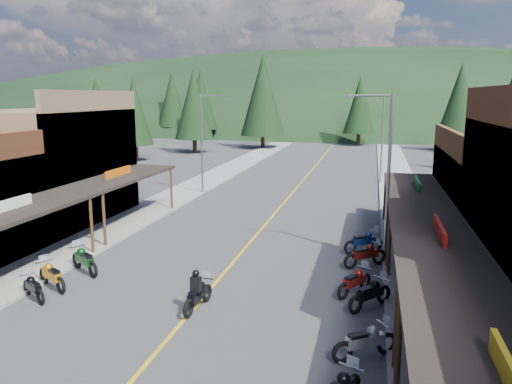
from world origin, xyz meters
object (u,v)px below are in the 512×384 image
Objects in this scene: bike_east_8 at (370,293)px; pine_10 at (194,104)px; bike_west_7 at (33,287)px; bike_west_8 at (52,274)px; pine_1 at (201,99)px; bike_west_9 at (84,259)px; streetlight_1 at (203,139)px; bike_east_7 at (365,340)px; pine_7 at (172,99)px; rider_on_bike at (198,293)px; pine_2 at (263,95)px; bike_east_9 at (355,280)px; streetlight_2 at (386,170)px; pine_0 at (97,104)px; bike_east_10 at (365,254)px; pine_4 at (460,100)px; pine_8 at (134,112)px; pedestrian_east_b at (411,222)px; pine_3 at (360,105)px; shop_west_3 at (45,166)px; streetlight_3 at (381,135)px; bike_east_11 at (364,240)px.

pine_10 is at bearing 156.83° from bike_east_8.
bike_west_8 is (-0.00, 1.17, 0.08)m from bike_west_7.
pine_1 reaches higher than bike_west_9.
streetlight_1 is 3.65× the size of bike_east_7.
pine_7 is at bearing 143.13° from pine_1.
rider_on_bike reaches higher than bike_west_9.
bike_east_9 is (15.84, -54.63, -7.38)m from pine_2.
streetlight_2 reaches higher than bike_west_8.
bike_east_10 is (46.19, -55.15, -5.83)m from pine_0.
pine_4 is 5.49× the size of bike_east_10.
streetlight_2 is at bearing -59.29° from pine_10.
bike_east_8 is at bearing -34.53° from bike_east_10.
streetlight_1 is at bearing 34.05° from bike_west_7.
bike_east_8 is (12.85, 2.18, 0.09)m from bike_west_7.
pine_8 is at bearing 166.69° from bike_east_8.
bike_west_8 reaches higher than bike_east_7.
bike_west_8 is 1.21× the size of pedestrian_east_b.
shop_west_3 is at bearing -108.01° from pine_3.
streetlight_3 reaches higher than bike_west_9.
pine_10 is 52.74m from bike_east_9.
bike_east_7 is (-11.65, -61.67, -6.61)m from pine_4.
pine_7 is 79.26m from bike_east_10.
pine_7 is at bearing 114.88° from streetlight_1.
bike_west_8 is (3.61, -56.87, -7.36)m from pine_2.
bike_west_8 is 0.99× the size of rider_on_bike.
streetlight_3 is at bearing -38.71° from pine_10.
shop_west_3 is at bearing -27.52° from pedestrian_east_b.
bike_west_7 is 0.87× the size of bike_west_8.
shop_west_3 is at bearing 170.96° from streetlight_2.
streetlight_1 is 19.27m from bike_west_9.
bike_west_7 is at bearing -130.82° from bike_east_7.
bike_west_8 is at bearing -53.99° from shop_west_3.
bike_west_7 is 6.62m from rider_on_bike.
streetlight_2 reaches higher than rider_on_bike.
pine_4 is 52.74m from bike_east_11.
bike_east_9 is at bearing -102.12° from pine_4.
bike_east_7 is at bearing -100.70° from pine_4.
streetlight_2 is 7.02m from bike_east_8.
shop_west_3 is 1.36× the size of streetlight_2.
bike_west_8 is at bearing -75.66° from pine_1.
pine_8 is (-26.00, -26.00, -0.51)m from pine_3.
pine_10 is at bearing 173.76° from bike_east_11.
streetlight_2 is 43.18m from pine_8.
streetlight_1 is 51.93m from pine_0.
pedestrian_east_b is (2.07, 9.67, 0.43)m from bike_east_8.
shop_west_3 is at bearing -83.78° from pine_10.
pine_2 is at bearing 121.19° from streetlight_3.
pedestrian_east_b reaches higher than bike_east_11.
pine_4 is 54.84m from bike_east_10.
pine_2 is 6.17× the size of bike_east_11.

